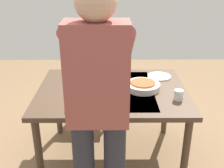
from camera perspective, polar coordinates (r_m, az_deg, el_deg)
ground_plane at (r=2.82m, az=0.00°, el=-14.78°), size 6.00×6.00×0.00m
dining_table at (r=2.46m, az=0.00°, el=-2.69°), size 1.31×0.99×0.73m
chair_near at (r=3.32m, az=-3.48°, el=2.06°), size 0.40×0.40×0.91m
person_server at (r=1.65m, az=-2.89°, el=-4.89°), size 0.42×0.61×1.69m
wine_bottle at (r=2.75m, az=2.41°, el=4.36°), size 0.07×0.07×0.30m
wine_glass_left at (r=2.71m, az=0.22°, el=4.00°), size 0.07×0.07×0.15m
wine_glass_right at (r=2.73m, az=-3.43°, el=4.10°), size 0.07×0.07×0.15m
water_cup_near_left at (r=2.29m, az=13.65°, el=-2.24°), size 0.07×0.07×0.09m
water_cup_near_right at (r=2.56m, az=-7.29°, el=1.19°), size 0.07×0.07×0.09m
water_cup_far_left at (r=2.59m, az=2.97°, el=1.70°), size 0.08×0.08×0.10m
serving_bowl_pasta at (r=2.43m, az=6.44°, el=-0.37°), size 0.30×0.30×0.07m
side_bowl_salad at (r=2.54m, az=-0.87°, el=0.90°), size 0.18×0.18×0.07m
dinner_plate_near at (r=2.21m, az=-1.71°, el=-3.54°), size 0.23×0.23×0.01m
dinner_plate_far at (r=2.73m, az=9.79°, el=1.58°), size 0.23×0.23×0.01m
table_knife at (r=2.41m, az=-7.54°, el=-1.40°), size 0.05×0.20×0.00m
table_fork at (r=2.74m, az=-8.36°, el=1.68°), size 0.04×0.18×0.00m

